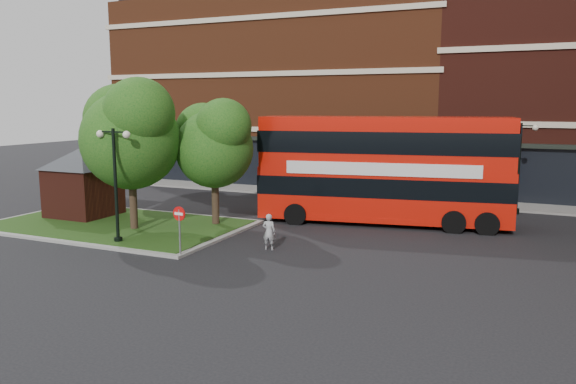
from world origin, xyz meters
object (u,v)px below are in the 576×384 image
at_px(woman, 269,232).
at_px(car_white, 460,192).
at_px(car_silver, 293,188).
at_px(bus, 383,163).

height_order(woman, car_white, car_white).
bearing_deg(car_silver, bus, -133.91).
xyz_separation_m(woman, car_white, (5.92, 14.00, 0.01)).
distance_m(bus, car_silver, 9.43).
relative_size(bus, car_white, 2.68).
bearing_deg(bus, woman, -122.24).
xyz_separation_m(car_silver, car_white, (10.27, 1.50, 0.14)).
relative_size(woman, car_white, 0.32).
bearing_deg(car_silver, woman, -168.15).
bearing_deg(car_silver, car_white, -89.04).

